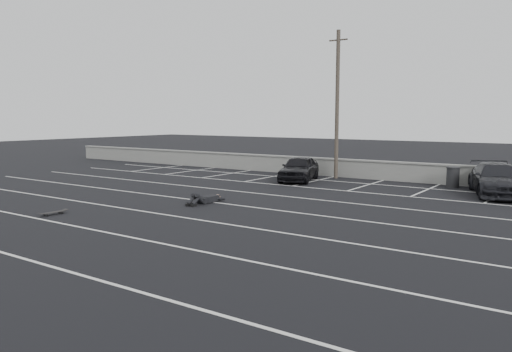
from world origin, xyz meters
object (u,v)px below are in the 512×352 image
Objects in this scene: utility_pole at (337,104)px; person at (210,196)px; car_left at (299,168)px; car_right at (497,179)px; trash_bin at (453,177)px; skateboard at (53,213)px.

utility_pole reaches higher than person.
utility_pole reaches higher than car_left.
trash_bin is (-2.21, 1.42, -0.19)m from car_right.
utility_pole is at bearing 45.75° from car_left.
person is (-0.79, -10.22, -3.93)m from utility_pole.
trash_bin is at bearing 59.54° from skateboard.
car_right reaches higher than skateboard.
trash_bin is 1.17× the size of skateboard.
car_left is at bearing 164.92° from car_right.
car_right reaches higher than car_left.
skateboard is (-3.66, -15.48, -4.10)m from utility_pole.
utility_pole is 8.04× the size of trash_bin.
car_right is at bearing -32.69° from trash_bin.
utility_pole is 16.42m from skateboard.
trash_bin is at bearing 52.97° from person.
car_right is 1.94× the size of person.
person is (-9.40, -8.68, -0.46)m from car_right.
utility_pole reaches higher than car_right.
car_left reaches higher than trash_bin.
car_right is at bearing 41.14° from person.
car_left is 4.27m from utility_pole.
car_right is 0.59× the size of utility_pole.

